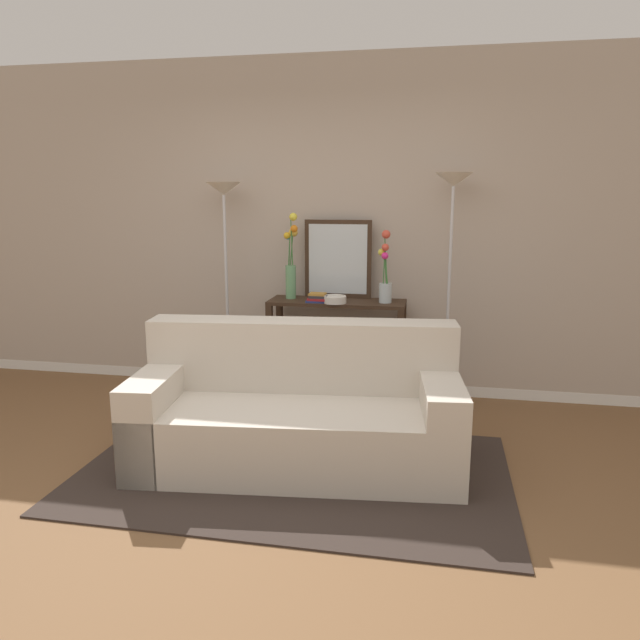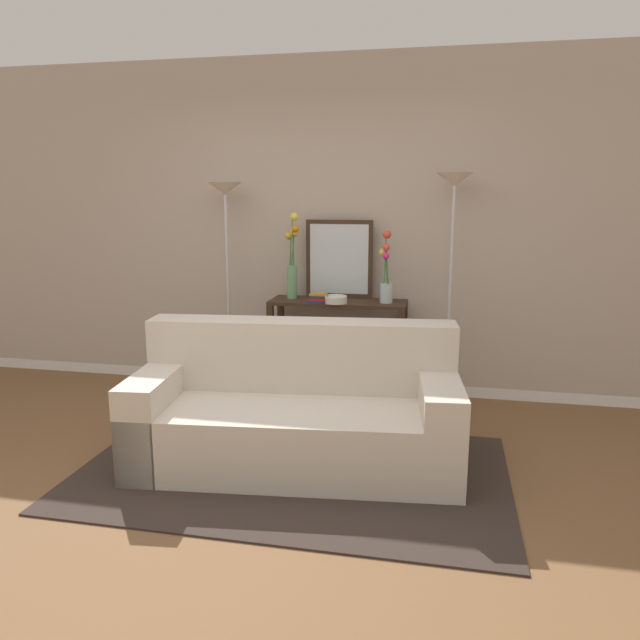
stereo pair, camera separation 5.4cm
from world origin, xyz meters
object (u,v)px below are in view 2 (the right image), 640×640
floor_lamp_left (226,230)px  floor_lamp_right (453,226)px  vase_short_flowers (386,276)px  book_stack (319,298)px  console_table (338,333)px  vase_tall_flowers (292,262)px  wall_mirror (339,259)px  fruit_bowl (336,299)px  book_row_under_console (309,390)px  couch (297,415)px

floor_lamp_left → floor_lamp_right: size_ratio=0.97×
vase_short_flowers → floor_lamp_left: bearing=179.8°
book_stack → console_table: bearing=33.6°
vase_tall_flowers → wall_mirror: bearing=18.5°
vase_short_flowers → fruit_bowl: 0.43m
fruit_bowl → book_stack: size_ratio=1.01×
vase_short_flowers → book_stack: size_ratio=3.22×
wall_mirror → floor_lamp_left: bearing=-169.2°
floor_lamp_left → book_stack: size_ratio=9.96×
console_table → fruit_bowl: size_ratio=6.15×
fruit_bowl → book_row_under_console: bearing=155.2°
floor_lamp_left → floor_lamp_right: (1.81, 0.00, 0.05)m
floor_lamp_right → book_stack: (-1.02, -0.07, -0.58)m
couch → fruit_bowl: bearing=87.9°
couch → floor_lamp_right: bearing=53.2°
floor_lamp_right → fruit_bowl: (-0.88, -0.09, -0.58)m
wall_mirror → vase_short_flowers: bearing=-23.7°
console_table → floor_lamp_right: 1.25m
vase_short_flowers → fruit_bowl: (-0.38, -0.09, -0.18)m
book_row_under_console → couch: bearing=-80.5°
couch → floor_lamp_right: size_ratio=1.13×
console_table → vase_short_flowers: bearing=-3.8°
console_table → floor_lamp_right: floor_lamp_right is taller
floor_lamp_right → vase_short_flowers: bearing=-179.4°
fruit_bowl → vase_tall_flowers: bearing=159.4°
vase_short_flowers → book_row_under_console: bearing=177.7°
floor_lamp_right → vase_tall_flowers: (-1.27, 0.05, -0.31)m
floor_lamp_left → wall_mirror: floor_lamp_left is taller
book_stack → book_row_under_console: (-0.11, 0.09, -0.81)m
console_table → book_stack: bearing=-146.4°
vase_short_flowers → book_stack: vase_short_flowers is taller
wall_mirror → fruit_bowl: size_ratio=3.57×
wall_mirror → book_stack: size_ratio=3.59×
floor_lamp_right → book_stack: 1.18m
floor_lamp_left → floor_lamp_right: floor_lamp_right is taller
wall_mirror → book_stack: bearing=-115.7°
wall_mirror → book_row_under_console: wall_mirror is taller
book_row_under_console → vase_tall_flowers: bearing=167.6°
floor_lamp_left → floor_lamp_right: 1.81m
console_table → book_row_under_console: size_ratio=2.72×
floor_lamp_left → book_row_under_console: (0.68, 0.02, -1.34)m
fruit_bowl → book_stack: 0.14m
vase_tall_flowers → book_row_under_console: 1.09m
console_table → book_stack: (-0.14, -0.09, 0.30)m
vase_tall_flowers → fruit_bowl: size_ratio=3.89×
vase_tall_flowers → fruit_bowl: bearing=-20.6°
floor_lamp_right → fruit_bowl: bearing=-173.8°
vase_tall_flowers → book_stack: 0.39m
couch → book_stack: size_ratio=11.64×
book_stack → wall_mirror: bearing=64.3°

